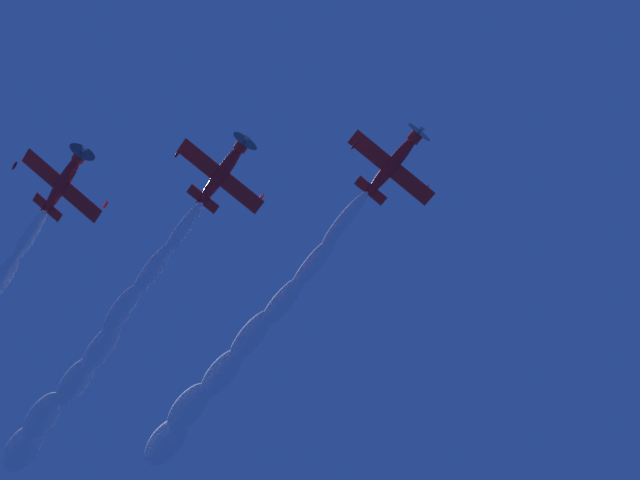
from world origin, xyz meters
TOP-DOWN VIEW (x-y plane):
  - airplane_lead at (5.10, -3.94)m, footprint 8.18×8.41m
  - airplane_left_wingman at (-9.92, -9.02)m, footprint 8.19×8.47m
  - airplane_right_wingman at (-24.93, -13.13)m, footprint 8.21×8.33m
  - smoke_trail_lead at (-20.26, 12.15)m, footprint 35.38×24.10m
  - smoke_trail_left_wingman at (-35.26, 7.15)m, footprint 35.55×23.60m

SIDE VIEW (x-z plane):
  - smoke_trail_left_wingman at x=-35.26m, z-range 63.62..67.09m
  - airplane_left_wingman at x=-9.92m, z-range 63.92..67.03m
  - smoke_trail_lead at x=-20.26m, z-range 64.12..67.61m
  - airplane_lead at x=5.10m, z-range 64.39..67.61m
  - airplane_right_wingman at x=-24.93m, z-range 65.45..68.78m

